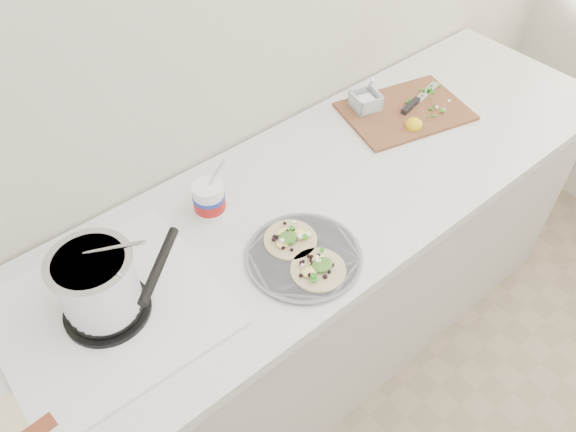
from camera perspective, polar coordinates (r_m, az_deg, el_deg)
counter at (r=1.94m, az=-0.04°, el=-8.31°), size 2.44×0.66×0.90m
stove at (r=1.37m, az=-18.40°, el=-7.59°), size 0.52×0.48×0.24m
taco_plate at (r=1.45m, az=1.63°, el=-3.91°), size 0.30×0.30×0.04m
tub at (r=1.54m, az=-7.94°, el=1.97°), size 0.09×0.09×0.20m
cutboard at (r=1.96m, az=11.59°, el=10.73°), size 0.46×0.38×0.06m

